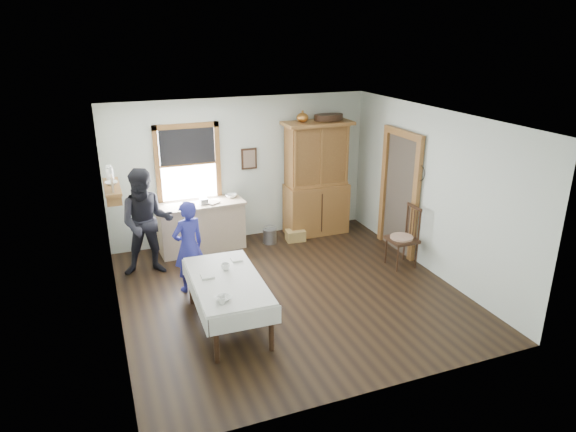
{
  "coord_description": "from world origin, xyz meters",
  "views": [
    {
      "loc": [
        -2.58,
        -6.59,
        3.85
      ],
      "look_at": [
        0.09,
        0.3,
        1.15
      ],
      "focal_mm": 32.0,
      "sensor_mm": 36.0,
      "label": 1
    }
  ],
  "objects": [
    {
      "name": "shelf_bowl",
      "position": [
        -2.37,
        1.55,
        1.6
      ],
      "size": [
        0.22,
        0.22,
        0.05
      ],
      "primitive_type": "imported",
      "color": "white",
      "rests_on": "wall_shelf"
    },
    {
      "name": "wicker_basket",
      "position": [
        0.87,
        1.89,
        0.11
      ],
      "size": [
        0.38,
        0.29,
        0.21
      ],
      "primitive_type": "cube",
      "rotation": [
        0.0,
        0.0,
        -0.1
      ],
      "color": "tan",
      "rests_on": "room"
    },
    {
      "name": "dining_table",
      "position": [
        -1.12,
        -0.56,
        0.35
      ],
      "size": [
        0.98,
        1.79,
        0.71
      ],
      "primitive_type": "cube",
      "rotation": [
        0.0,
        0.0,
        -0.03
      ],
      "color": "silver",
      "rests_on": "room"
    },
    {
      "name": "china_hutch",
      "position": [
        1.41,
        2.16,
        1.11
      ],
      "size": [
        1.31,
        0.63,
        2.22
      ],
      "primitive_type": "cube",
      "rotation": [
        0.0,
        0.0,
        -0.01
      ],
      "color": "#9B672F",
      "rests_on": "room"
    },
    {
      "name": "work_counter",
      "position": [
        -0.9,
        2.13,
        0.45
      ],
      "size": [
        1.61,
        0.69,
        0.9
      ],
      "primitive_type": "cube",
      "rotation": [
        0.0,
        0.0,
        0.06
      ],
      "color": "tan",
      "rests_on": "room"
    },
    {
      "name": "figure_dark",
      "position": [
        -1.91,
        1.48,
        0.83
      ],
      "size": [
        0.9,
        0.75,
        1.66
      ],
      "primitive_type": "imported",
      "rotation": [
        0.0,
        0.0,
        -0.15
      ],
      "color": "black",
      "rests_on": "room"
    },
    {
      "name": "framed_picture",
      "position": [
        0.15,
        2.46,
        1.55
      ],
      "size": [
        0.3,
        0.04,
        0.4
      ],
      "primitive_type": "cube",
      "color": "#372213",
      "rests_on": "room"
    },
    {
      "name": "woman_blue",
      "position": [
        -1.39,
        0.67,
        0.67
      ],
      "size": [
        0.57,
        0.48,
        1.35
      ],
      "primitive_type": "imported",
      "rotation": [
        0.0,
        0.0,
        3.5
      ],
      "color": "navy",
      "rests_on": "room"
    },
    {
      "name": "window",
      "position": [
        -1.0,
        2.46,
        1.63
      ],
      "size": [
        1.18,
        0.07,
        1.48
      ],
      "color": "white",
      "rests_on": "room"
    },
    {
      "name": "room",
      "position": [
        0.0,
        0.0,
        1.35
      ],
      "size": [
        5.01,
        5.01,
        2.7
      ],
      "color": "black",
      "rests_on": "ground"
    },
    {
      "name": "counter_bowl",
      "position": [
        -0.29,
        2.24,
        0.94
      ],
      "size": [
        0.26,
        0.26,
        0.06
      ],
      "primitive_type": "imported",
      "rotation": [
        0.0,
        0.0,
        -0.4
      ],
      "color": "white",
      "rests_on": "work_counter"
    },
    {
      "name": "doorway",
      "position": [
        2.46,
        0.85,
        1.16
      ],
      "size": [
        0.09,
        1.14,
        2.22
      ],
      "color": "#463C32",
      "rests_on": "room"
    },
    {
      "name": "rug_beater",
      "position": [
        2.45,
        0.3,
        1.72
      ],
      "size": [
        0.01,
        0.27,
        0.27
      ],
      "primitive_type": "torus",
      "rotation": [
        0.0,
        1.57,
        0.0
      ],
      "color": "black",
      "rests_on": "room"
    },
    {
      "name": "table_bowl",
      "position": [
        -1.31,
        -1.1,
        0.73
      ],
      "size": [
        0.29,
        0.29,
        0.05
      ],
      "primitive_type": "imported",
      "rotation": [
        0.0,
        0.0,
        0.43
      ],
      "color": "white",
      "rests_on": "dining_table"
    },
    {
      "name": "wall_shelf",
      "position": [
        -2.37,
        1.54,
        1.57
      ],
      "size": [
        0.24,
        1.0,
        0.44
      ],
      "color": "#9B672F",
      "rests_on": "room"
    },
    {
      "name": "pail",
      "position": [
        0.37,
        1.97,
        0.14
      ],
      "size": [
        0.3,
        0.3,
        0.28
      ],
      "primitive_type": "cube",
      "rotation": [
        0.0,
        0.0,
        0.16
      ],
      "color": "gray",
      "rests_on": "room"
    },
    {
      "name": "table_cup_b",
      "position": [
        -1.34,
        -1.18,
        0.76
      ],
      "size": [
        0.11,
        0.11,
        0.1
      ],
      "primitive_type": "imported",
      "rotation": [
        0.0,
        0.0,
        0.1
      ],
      "color": "white",
      "rests_on": "dining_table"
    },
    {
      "name": "table_cup_a",
      "position": [
        -1.06,
        -0.29,
        0.75
      ],
      "size": [
        0.15,
        0.15,
        0.09
      ],
      "primitive_type": "imported",
      "rotation": [
        0.0,
        0.0,
        -0.26
      ],
      "color": "white",
      "rests_on": "dining_table"
    },
    {
      "name": "counter_book",
      "position": [
        -0.8,
        2.01,
        0.92
      ],
      "size": [
        0.29,
        0.3,
        0.02
      ],
      "primitive_type": "imported",
      "rotation": [
        0.0,
        0.0,
        0.58
      ],
      "color": "#7D6653",
      "rests_on": "work_counter"
    },
    {
      "name": "spindle_chair",
      "position": [
        2.14,
        0.21,
        0.54
      ],
      "size": [
        0.5,
        0.5,
        1.08
      ],
      "primitive_type": "cube",
      "rotation": [
        0.0,
        0.0,
        0.01
      ],
      "color": "#372213",
      "rests_on": "room"
    }
  ]
}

